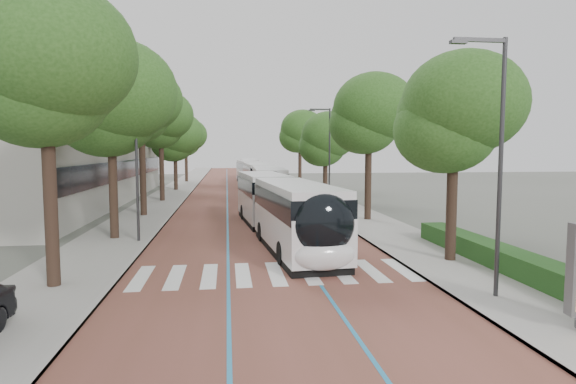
% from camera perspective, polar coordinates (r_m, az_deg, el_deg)
% --- Properties ---
extents(ground, '(160.00, 160.00, 0.00)m').
position_cam_1_polar(ground, '(17.65, -1.80, -10.52)').
color(ground, '#51544C').
rests_on(ground, ground).
extents(road, '(11.00, 140.00, 0.02)m').
position_cam_1_polar(road, '(57.14, -5.63, 0.25)').
color(road, brown).
rests_on(road, ground).
extents(sidewalk_left, '(4.00, 140.00, 0.12)m').
position_cam_1_polar(sidewalk_left, '(57.42, -13.13, 0.21)').
color(sidewalk_left, gray).
rests_on(sidewalk_left, ground).
extents(sidewalk_right, '(4.00, 140.00, 0.12)m').
position_cam_1_polar(sidewalk_right, '(57.84, 1.82, 0.37)').
color(sidewalk_right, gray).
rests_on(sidewalk_right, ground).
extents(kerb_left, '(0.20, 140.00, 0.14)m').
position_cam_1_polar(kerb_left, '(57.26, -11.24, 0.23)').
color(kerb_left, gray).
rests_on(kerb_left, ground).
extents(kerb_right, '(0.20, 140.00, 0.14)m').
position_cam_1_polar(kerb_right, '(57.57, -0.05, 0.35)').
color(kerb_right, gray).
rests_on(kerb_right, ground).
extents(zebra_crossing, '(10.55, 3.60, 0.01)m').
position_cam_1_polar(zebra_crossing, '(18.62, -1.47, -9.61)').
color(zebra_crossing, silver).
rests_on(zebra_crossing, ground).
extents(lane_line_left, '(0.12, 126.00, 0.01)m').
position_cam_1_polar(lane_line_left, '(57.12, -7.23, 0.24)').
color(lane_line_left, teal).
rests_on(lane_line_left, road).
extents(lane_line_right, '(0.12, 126.00, 0.01)m').
position_cam_1_polar(lane_line_right, '(57.21, -4.03, 0.28)').
color(lane_line_right, teal).
rests_on(lane_line_right, road).
extents(office_building, '(18.11, 40.00, 14.00)m').
position_cam_1_polar(office_building, '(48.40, -29.16, 7.07)').
color(office_building, '#B1AFA4').
rests_on(office_building, ground).
extents(hedge, '(1.20, 14.00, 0.80)m').
position_cam_1_polar(hedge, '(20.47, 24.70, -7.31)').
color(hedge, '#1F4518').
rests_on(hedge, sidewalk_right).
extents(streetlight_near, '(1.82, 0.20, 8.00)m').
position_cam_1_polar(streetlight_near, '(16.18, 23.40, 4.93)').
color(streetlight_near, '#303032').
rests_on(streetlight_near, sidewalk_right).
extents(streetlight_far, '(1.82, 0.20, 8.00)m').
position_cam_1_polar(streetlight_far, '(39.79, 4.69, 5.12)').
color(streetlight_far, '#303032').
rests_on(streetlight_far, sidewalk_right).
extents(lamp_post_left, '(0.14, 0.14, 8.00)m').
position_cam_1_polar(lamp_post_left, '(25.34, -17.50, 3.41)').
color(lamp_post_left, '#303032').
rests_on(lamp_post_left, sidewalk_left).
extents(trees_left, '(6.25, 60.54, 9.83)m').
position_cam_1_polar(trees_left, '(42.42, -15.38, 7.69)').
color(trees_left, black).
rests_on(trees_left, ground).
extents(trees_right, '(5.57, 47.28, 9.24)m').
position_cam_1_polar(trees_right, '(41.54, 5.74, 7.23)').
color(trees_right, black).
rests_on(trees_right, ground).
extents(lead_bus, '(4.02, 18.54, 3.20)m').
position_cam_1_polar(lead_bus, '(25.82, -0.93, -1.89)').
color(lead_bus, black).
rests_on(lead_bus, ground).
extents(bus_queued_0, '(2.83, 12.46, 3.20)m').
position_cam_1_polar(bus_queued_0, '(41.82, -2.35, 0.75)').
color(bus_queued_0, silver).
rests_on(bus_queued_0, ground).
extents(bus_queued_1, '(2.88, 12.47, 3.20)m').
position_cam_1_polar(bus_queued_1, '(54.30, -3.60, 1.72)').
color(bus_queued_1, silver).
rests_on(bus_queued_1, ground).
extents(bus_queued_2, '(3.28, 12.53, 3.20)m').
position_cam_1_polar(bus_queued_2, '(67.84, -4.62, 2.37)').
color(bus_queued_2, silver).
rests_on(bus_queued_2, ground).
extents(bus_queued_3, '(2.73, 12.44, 3.20)m').
position_cam_1_polar(bus_queued_3, '(80.07, -4.62, 2.77)').
color(bus_queued_3, silver).
rests_on(bus_queued_3, ground).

